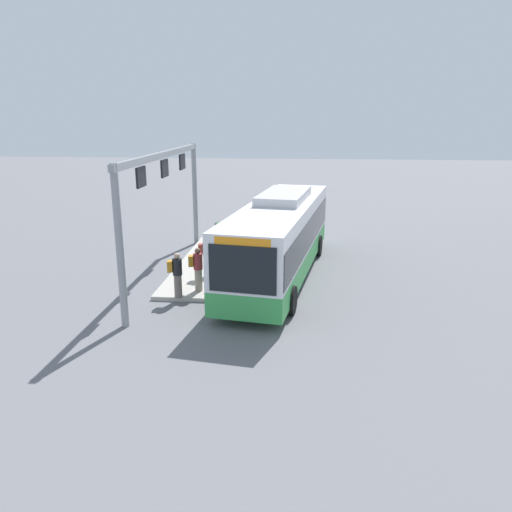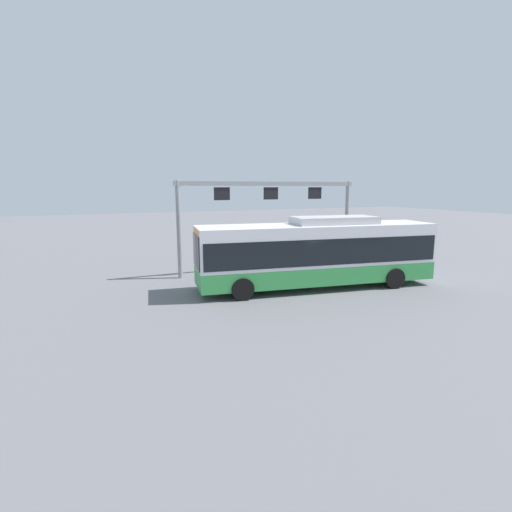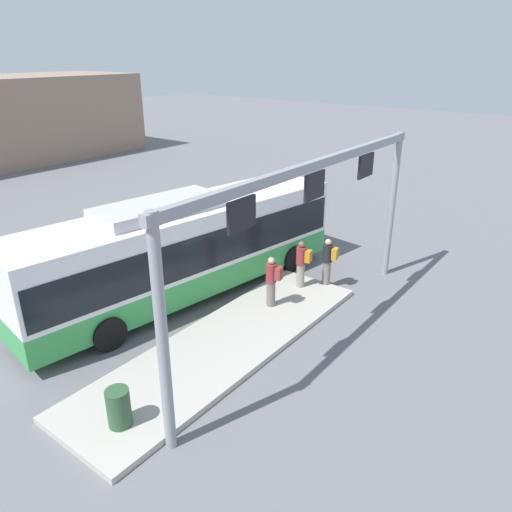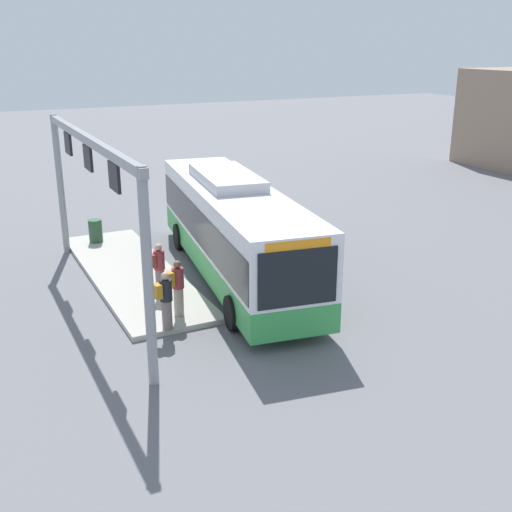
{
  "view_description": "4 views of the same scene",
  "coord_description": "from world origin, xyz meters",
  "px_view_note": "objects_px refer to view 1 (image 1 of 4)",
  "views": [
    {
      "loc": [
        19.9,
        0.91,
        6.53
      ],
      "look_at": [
        2.88,
        -0.71,
        1.68
      ],
      "focal_mm": 34.69,
      "sensor_mm": 36.0,
      "label": 1
    },
    {
      "loc": [
        10.13,
        15.64,
        4.88
      ],
      "look_at": [
        2.89,
        -0.76,
        1.65
      ],
      "focal_mm": 27.03,
      "sensor_mm": 36.0,
      "label": 2
    },
    {
      "loc": [
        -10.44,
        -10.93,
        7.73
      ],
      "look_at": [
        1.33,
        -1.92,
        1.45
      ],
      "focal_mm": 34.22,
      "sensor_mm": 36.0,
      "label": 3
    },
    {
      "loc": [
        18.48,
        -8.34,
        7.68
      ],
      "look_at": [
        1.98,
        -0.16,
        1.38
      ],
      "focal_mm": 44.22,
      "sensor_mm": 36.0,
      "label": 4
    }
  ],
  "objects_px": {
    "bus_main": "(280,234)",
    "person_boarding": "(197,268)",
    "person_waiting_near": "(177,274)",
    "trash_bin": "(220,231)",
    "person_waiting_mid": "(206,256)"
  },
  "relations": [
    {
      "from": "bus_main",
      "to": "person_boarding",
      "type": "bearing_deg",
      "value": -40.63
    },
    {
      "from": "person_waiting_near",
      "to": "trash_bin",
      "type": "relative_size",
      "value": 1.86
    },
    {
      "from": "bus_main",
      "to": "person_waiting_near",
      "type": "height_order",
      "value": "bus_main"
    },
    {
      "from": "bus_main",
      "to": "person_boarding",
      "type": "xyz_separation_m",
      "value": [
        2.56,
        -2.95,
        -0.76
      ]
    },
    {
      "from": "person_boarding",
      "to": "person_waiting_near",
      "type": "distance_m",
      "value": 0.95
    },
    {
      "from": "bus_main",
      "to": "person_waiting_mid",
      "type": "distance_m",
      "value": 3.15
    },
    {
      "from": "person_waiting_near",
      "to": "trash_bin",
      "type": "bearing_deg",
      "value": 78.69
    },
    {
      "from": "bus_main",
      "to": "person_waiting_near",
      "type": "distance_m",
      "value": 4.9
    },
    {
      "from": "person_waiting_mid",
      "to": "person_waiting_near",
      "type": "bearing_deg",
      "value": -114.79
    },
    {
      "from": "person_boarding",
      "to": "trash_bin",
      "type": "height_order",
      "value": "person_boarding"
    },
    {
      "from": "person_waiting_mid",
      "to": "trash_bin",
      "type": "bearing_deg",
      "value": 83.85
    },
    {
      "from": "person_boarding",
      "to": "person_waiting_mid",
      "type": "xyz_separation_m",
      "value": [
        -1.72,
        0.01,
        0.0
      ]
    },
    {
      "from": "bus_main",
      "to": "trash_bin",
      "type": "bearing_deg",
      "value": -139.6
    },
    {
      "from": "person_boarding",
      "to": "person_waiting_mid",
      "type": "height_order",
      "value": "same"
    },
    {
      "from": "person_waiting_mid",
      "to": "trash_bin",
      "type": "relative_size",
      "value": 1.86
    }
  ]
}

